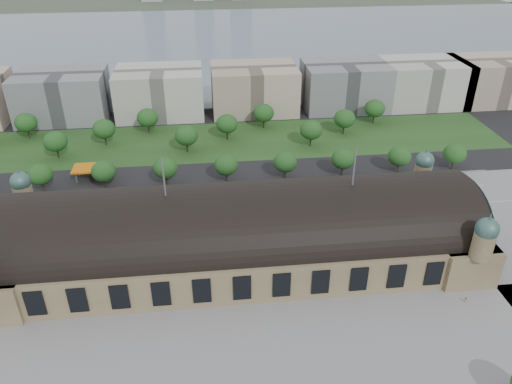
{
  "coord_description": "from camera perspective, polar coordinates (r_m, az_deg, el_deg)",
  "views": [
    {
      "loc": [
        -7.99,
        -125.45,
        97.83
      ],
      "look_at": [
        8.25,
        18.92,
        14.0
      ],
      "focal_mm": 35.0,
      "sensor_mm": 36.0,
      "label": 1
    }
  ],
  "objects": [
    {
      "name": "ground",
      "position": [
        159.28,
        -2.21,
        -7.93
      ],
      "size": [
        900.0,
        900.0,
        0.0
      ],
      "primitive_type": "plane",
      "color": "black",
      "rests_on": "ground"
    },
    {
      "name": "station",
      "position": [
        153.19,
        -2.28,
        -4.9
      ],
      "size": [
        150.0,
        48.4,
        44.3
      ],
      "color": "#93835B",
      "rests_on": "ground"
    },
    {
      "name": "plaza_south",
      "position": [
        128.56,
        4.15,
        -19.67
      ],
      "size": [
        190.0,
        48.0,
        0.12
      ],
      "primitive_type": "cube",
      "color": "gray",
      "rests_on": "ground"
    },
    {
      "name": "road_slab",
      "position": [
        190.87,
        -9.11,
        -1.27
      ],
      "size": [
        260.0,
        26.0,
        0.1
      ],
      "primitive_type": "cube",
      "color": "black",
      "rests_on": "ground"
    },
    {
      "name": "grass_belt",
      "position": [
        239.45,
        -7.57,
        5.6
      ],
      "size": [
        300.0,
        45.0,
        0.1
      ],
      "primitive_type": "cube",
      "color": "#23451B",
      "rests_on": "ground"
    },
    {
      "name": "petrol_station",
      "position": [
        217.92,
        -17.91,
        2.63
      ],
      "size": [
        14.0,
        13.0,
        5.05
      ],
      "color": "orange",
      "rests_on": "ground"
    },
    {
      "name": "lake",
      "position": [
        434.67,
        -5.43,
        16.85
      ],
      "size": [
        700.0,
        320.0,
        0.08
      ],
      "primitive_type": "cube",
      "color": "slate",
      "rests_on": "ground"
    },
    {
      "name": "far_shore",
      "position": [
        631.13,
        -6.01,
        20.92
      ],
      "size": [
        700.0,
        120.0,
        0.14
      ],
      "primitive_type": "cube",
      "color": "#44513D",
      "rests_on": "ground"
    },
    {
      "name": "office_2",
      "position": [
        281.69,
        -21.24,
        10.22
      ],
      "size": [
        45.0,
        32.0,
        24.0
      ],
      "primitive_type": "cube",
      "color": "gray",
      "rests_on": "ground"
    },
    {
      "name": "office_3",
      "position": [
        273.21,
        -10.92,
        11.14
      ],
      "size": [
        45.0,
        32.0,
        24.0
      ],
      "primitive_type": "cube",
      "color": "beige",
      "rests_on": "ground"
    },
    {
      "name": "office_4",
      "position": [
        273.76,
        -0.23,
        11.71
      ],
      "size": [
        45.0,
        32.0,
        24.0
      ],
      "primitive_type": "cube",
      "color": "#C2AE98",
      "rests_on": "ground"
    },
    {
      "name": "office_5",
      "position": [
        283.27,
        10.1,
        11.89
      ],
      "size": [
        45.0,
        32.0,
        24.0
      ],
      "primitive_type": "cube",
      "color": "gray",
      "rests_on": "ground"
    },
    {
      "name": "office_6",
      "position": [
        298.81,
        18.6,
        11.76
      ],
      "size": [
        45.0,
        32.0,
        24.0
      ],
      "primitive_type": "cube",
      "color": "beige",
      "rests_on": "ground"
    },
    {
      "name": "office_7",
      "position": [
        317.37,
        25.33,
        11.47
      ],
      "size": [
        45.0,
        32.0,
        24.0
      ],
      "primitive_type": "cube",
      "color": "#C2AE98",
      "rests_on": "ground"
    },
    {
      "name": "tree_row_2",
      "position": [
        210.03,
        -23.46,
        1.84
      ],
      "size": [
        9.6,
        9.6,
        11.52
      ],
      "color": "#2D2116",
      "rests_on": "ground"
    },
    {
      "name": "tree_row_3",
      "position": [
        204.0,
        -17.03,
        2.27
      ],
      "size": [
        9.6,
        9.6,
        11.52
      ],
      "color": "#2D2116",
      "rests_on": "ground"
    },
    {
      "name": "tree_row_4",
      "position": [
        200.68,
        -10.3,
        2.69
      ],
      "size": [
        9.6,
        9.6,
        11.52
      ],
      "color": "#2D2116",
      "rests_on": "ground"
    },
    {
      "name": "tree_row_5",
      "position": [
        200.2,
        -3.44,
        3.08
      ],
      "size": [
        9.6,
        9.6,
        11.52
      ],
      "color": "#2D2116",
      "rests_on": "ground"
    },
    {
      "name": "tree_row_6",
      "position": [
        202.58,
        3.36,
        3.43
      ],
      "size": [
        9.6,
        9.6,
        11.52
      ],
      "color": "#2D2116",
      "rests_on": "ground"
    },
    {
      "name": "tree_row_7",
      "position": [
        207.73,
        9.91,
        3.71
      ],
      "size": [
        9.6,
        9.6,
        11.52
      ],
      "color": "#2D2116",
      "rests_on": "ground"
    },
    {
      "name": "tree_row_8",
      "position": [
        215.44,
        16.08,
        3.94
      ],
      "size": [
        9.6,
        9.6,
        11.52
      ],
      "color": "#2D2116",
      "rests_on": "ground"
    },
    {
      "name": "tree_row_9",
      "position": [
        225.45,
        21.77,
        4.1
      ],
      "size": [
        9.6,
        9.6,
        11.52
      ],
      "color": "#2D2116",
      "rests_on": "ground"
    },
    {
      "name": "tree_belt_2",
      "position": [
        262.97,
        -24.81,
        7.21
      ],
      "size": [
        10.4,
        10.4,
        12.48
      ],
      "color": "#2D2116",
      "rests_on": "ground"
    },
    {
      "name": "tree_belt_3",
      "position": [
        236.09,
        -21.96,
        5.38
      ],
      "size": [
        10.4,
        10.4,
        12.48
      ],
      "color": "#2D2116",
      "rests_on": "ground"
    },
    {
      "name": "tree_belt_4",
      "position": [
        242.44,
        -17.0,
        6.91
      ],
      "size": [
        10.4,
        10.4,
        12.48
      ],
      "color": "#2D2116",
      "rests_on": "ground"
    },
    {
      "name": "tree_belt_5",
      "position": [
        250.64,
        -12.3,
        8.3
      ],
      "size": [
        10.4,
        10.4,
        12.48
      ],
      "color": "#2D2116",
      "rests_on": "ground"
    },
    {
      "name": "tree_belt_6",
      "position": [
        227.1,
        -7.96,
        6.4
      ],
      "size": [
        10.4,
        10.4,
        12.48
      ],
      "color": "#2D2116",
      "rests_on": "ground"
    },
    {
      "name": "tree_belt_7",
      "position": [
        238.28,
        -3.33,
        7.8
      ],
      "size": [
        10.4,
        10.4,
        12.48
      ],
      "color": "#2D2116",
      "rests_on": "ground"
    },
    {
      "name": "tree_belt_8",
      "position": [
        250.98,
        0.88,
        9.02
      ],
      "size": [
        10.4,
        10.4,
        12.48
      ],
      "color": "#2D2116",
      "rests_on": "ground"
    },
    {
      "name": "tree_belt_9",
      "position": [
        232.19,
        6.32,
        7.05
      ],
      "size": [
        10.4,
        10.4,
        12.48
      ],
      "color": "#2D2116",
      "rests_on": "ground"
    },
    {
      "name": "tree_belt_10",
      "position": [
        247.55,
        10.09,
        8.25
      ],
      "size": [
        10.4,
        10.4,
        12.48
      ],
      "color": "#2D2116",
      "rests_on": "ground"
    },
    {
      "name": "tree_belt_11",
      "position": [
        263.93,
        13.42,
        9.28
      ],
      "size": [
        10.4,
        10.4,
        12.48
      ],
      "color": "#2D2116",
      "rests_on": "ground"
    },
    {
      "name": "traffic_car_1",
      "position": [
        210.28,
        -26.78,
        -1.03
      ],
      "size": [
        4.56,
        1.78,
        1.48
      ],
      "primitive_type": "imported",
      "rotation": [
        0.0,
        0.0,
        1.62
      ],
      "color": "gray",
      "rests_on": "ground"
    },
    {
      "name": "traffic_car_2",
      "position": [
        192.96,
        -21.42,
        -2.57
      ],
      "size": [
        4.94,
        2.69,
        1.31
      ],
      "primitive_type": "imported",
      "rotation": [
        0.0,
        0.0,
        -1.68
      ],
      "color": "black",
      "rests_on": "ground"
    },
    {
      "name": "traffic_car_3",
      "position": [
        190.55,
        -6.96,
        -0.91
      ],
      "size": [
        4.93,
        2.45,
        1.38
      ],
      "primitive_type": "imported",
      "rotation": [
        0.0,
        0.0,
        1.46
      ],
      "color": "maroon",
      "rests_on": "ground"
    },
    {
      "name": "traffic_car_4",
      "position": [
        180.74,
        -5.97,
        -2.67
      ],
      "size": [
        4.68,
        2.13,
        1.56
      ],
      "primitive_type": "imported",
      "rotation": [
        0.0,
        0.0,
        -1.51
      ],
      "color": "#1A234B",
      "rests_on": "ground"
    },
    {
      "name": "traffic_car_5",
      "position": [
        205.79,
        10.18,
        1.34
      ],
      "size": [
        4.84,
        1.69,
        1.6
      ],
      "primitive_type": "imported",
      "rotation": [
        0.0,
        0.0,
        1.57
      ],
      "color": "#575B5E",
      "rests_on": "ground"
    },
    {
      "name": "traffic_car_6",
      "position": [
        201.89,
        17.35,
        -0.25
      ],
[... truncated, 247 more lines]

